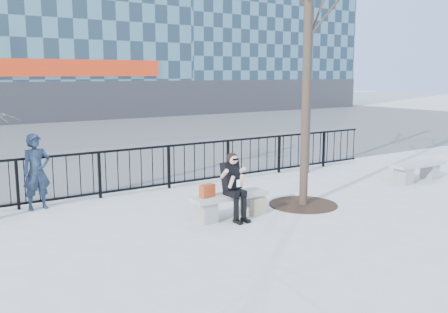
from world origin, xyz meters
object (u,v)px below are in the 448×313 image
bench_second (417,170)px  seated_woman (234,187)px  bench_main (230,203)px  standing_man (36,172)px

bench_second → seated_woman: size_ratio=1.28×
bench_main → bench_second: size_ratio=0.96×
seated_woman → standing_man: 4.25m
bench_main → standing_man: size_ratio=1.01×
bench_second → bench_main: bearing=-177.6°
seated_woman → standing_man: standing_man is taller
seated_woman → bench_main: bearing=90.0°
bench_second → standing_man: standing_man is taller
bench_main → seated_woman: seated_woman is taller
bench_second → seated_woman: (-6.14, -0.19, 0.36)m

